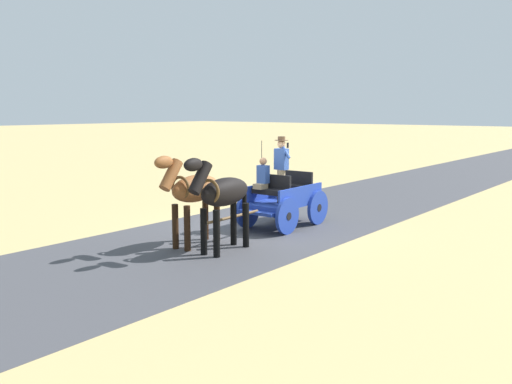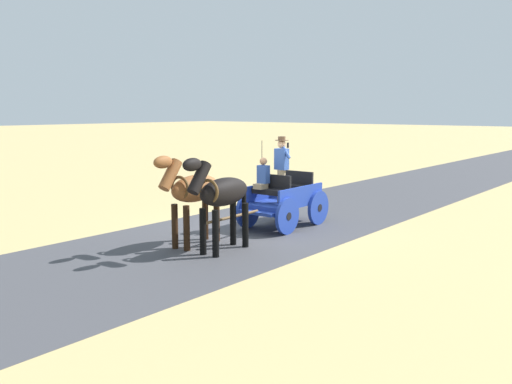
{
  "view_description": "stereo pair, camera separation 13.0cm",
  "coord_description": "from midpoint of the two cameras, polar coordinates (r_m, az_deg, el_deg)",
  "views": [
    {
      "loc": [
        -9.04,
        11.06,
        3.2
      ],
      "look_at": [
        -0.37,
        0.37,
        1.1
      ],
      "focal_mm": 37.91,
      "sensor_mm": 36.0,
      "label": 1
    },
    {
      "loc": [
        -9.14,
        10.98,
        3.2
      ],
      "look_at": [
        -0.37,
        0.37,
        1.1
      ],
      "focal_mm": 37.91,
      "sensor_mm": 36.0,
      "label": 2
    }
  ],
  "objects": [
    {
      "name": "horse_off_side",
      "position": [
        12.72,
        -6.95,
        0.13
      ],
      "size": [
        0.69,
        2.14,
        2.21
      ],
      "color": "brown",
      "rests_on": "ground"
    },
    {
      "name": "ground_plane",
      "position": [
        14.64,
        -0.46,
        -3.95
      ],
      "size": [
        200.0,
        200.0,
        0.0
      ],
      "primitive_type": "plane",
      "color": "tan"
    },
    {
      "name": "horse_near_side",
      "position": [
        12.12,
        -3.91,
        -0.25
      ],
      "size": [
        0.67,
        2.14,
        2.21
      ],
      "color": "black",
      "rests_on": "ground"
    },
    {
      "name": "horse_drawn_carriage",
      "position": [
        14.84,
        2.48,
        -0.58
      ],
      "size": [
        1.48,
        4.51,
        2.5
      ],
      "color": "#1E3899",
      "rests_on": "ground"
    },
    {
      "name": "road_surface",
      "position": [
        14.64,
        -0.46,
        -3.94
      ],
      "size": [
        5.36,
        160.0,
        0.01
      ],
      "primitive_type": "cube",
      "color": "#424247",
      "rests_on": "ground"
    }
  ]
}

